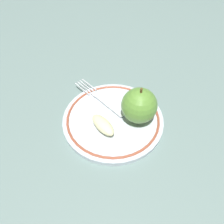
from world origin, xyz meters
The scene contains 5 objects.
ground_plane centered at (0.00, 0.00, 0.00)m, with size 2.00×2.00×0.00m, color slate.
plate centered at (0.01, 0.00, 0.01)m, with size 0.24×0.24×0.02m.
apple_red_whole centered at (-0.02, -0.05, 0.06)m, with size 0.08×0.08×0.09m.
apple_slice_front centered at (0.00, 0.04, 0.03)m, with size 0.07×0.03×0.02m, color beige.
fork centered at (0.08, -0.01, 0.02)m, with size 0.17×0.05×0.00m.
Camera 1 is at (-0.26, 0.18, 0.41)m, focal length 35.00 mm.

